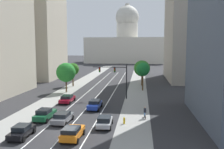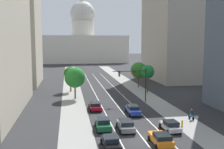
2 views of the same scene
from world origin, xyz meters
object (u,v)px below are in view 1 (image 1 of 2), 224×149
fire_hydrant (124,120)px  street_tree_mid_right (143,69)px  car_silver (104,121)px  car_green (45,114)px  traffic_signal_mast (116,74)px  car_gray (63,117)px  capitol_building (127,45)px  car_orange (72,132)px  street_tree_mid_left (73,69)px  car_blue (95,104)px  street_tree_far_right (142,68)px  cyclist (145,113)px  car_crimson (67,99)px  car_black (22,131)px  street_tree_near_left (66,72)px

fire_hydrant → street_tree_mid_right: 26.39m
car_silver → car_green: (-8.90, 2.25, 0.05)m
fire_hydrant → traffic_signal_mast: bearing=99.5°
car_gray → capitol_building: bearing=0.3°
car_orange → street_tree_mid_left: street_tree_mid_left is taller
car_blue → street_tree_mid_left: 25.02m
car_orange → car_blue: bearing=0.5°
car_green → street_tree_far_right: bearing=-21.5°
cyclist → street_tree_far_right: size_ratio=0.26×
car_green → cyclist: cyclist is taller
car_blue → street_tree_mid_right: (8.00, 18.43, 4.19)m
street_tree_mid_right → traffic_signal_mast: bearing=-119.0°
car_blue → street_tree_mid_left: street_tree_mid_left is taller
car_silver → street_tree_far_right: 35.52m
car_silver → car_crimson: car_silver is taller
capitol_building → street_tree_far_right: bearing=-84.3°
capitol_building → car_gray: size_ratio=11.09×
car_silver → car_black: 10.05m
car_orange → street_tree_near_left: bearing=18.7°
car_green → street_tree_near_left: (-3.23, 20.89, 3.71)m
capitol_building → car_crimson: size_ratio=10.64×
car_silver → street_tree_mid_right: 28.29m
car_silver → street_tree_mid_right: street_tree_mid_right is taller
car_blue → cyclist: size_ratio=2.74×
car_crimson → car_orange: size_ratio=1.11×
car_green → car_crimson: (0.00, 10.87, -0.08)m
fire_hydrant → car_crimson: bearing=134.6°
fire_hydrant → car_orange: bearing=-130.8°
capitol_building → street_tree_near_left: capitol_building is taller
street_tree_near_left → car_gray: bearing=-74.3°
capitol_building → car_orange: size_ratio=11.85×
car_silver → car_blue: (-2.97, 9.09, 0.04)m
car_crimson → traffic_signal_mast: size_ratio=0.69×
car_crimson → street_tree_far_right: (13.73, 21.86, 3.82)m
fire_hydrant → street_tree_mid_right: street_tree_mid_right is taller
fire_hydrant → car_gray: bearing=-176.4°
car_gray → car_orange: 6.47m
car_blue → car_orange: bearing=-178.8°
fire_hydrant → street_tree_mid_left: (-15.38, 30.11, 3.94)m
car_green → car_gray: size_ratio=1.04×
car_orange → street_tree_near_left: street_tree_near_left is taller
capitol_building → car_black: (-4.45, -132.76, -10.37)m
capitol_building → street_tree_mid_right: bearing=-84.6°
car_crimson → capitol_building: bearing=-1.9°
capitol_building → street_tree_mid_left: (-8.50, -96.32, -6.71)m
street_tree_mid_left → car_orange: bearing=-74.7°
capitol_building → street_tree_mid_right: size_ratio=7.58×
car_green → street_tree_near_left: size_ratio=0.70×
car_silver → car_gray: 6.04m
car_crimson → street_tree_far_right: size_ratio=0.71×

